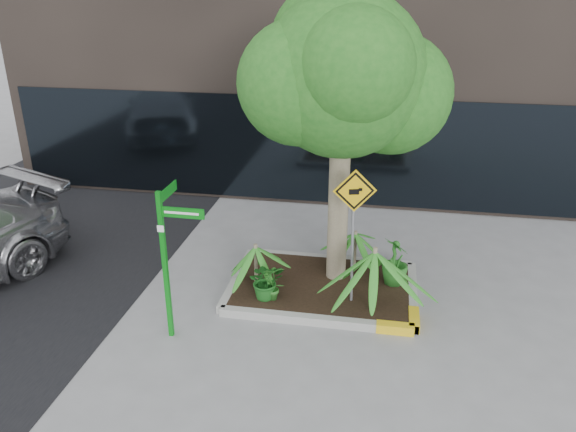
# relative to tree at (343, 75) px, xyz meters

# --- Properties ---
(ground) EXTENTS (80.00, 80.00, 0.00)m
(ground) POSITION_rel_tree_xyz_m (-0.40, -0.65, -3.80)
(ground) COLOR gray
(ground) RESTS_ON ground
(planter) EXTENTS (3.35, 2.36, 0.15)m
(planter) POSITION_rel_tree_xyz_m (-0.16, -0.38, -3.70)
(planter) COLOR #9E9E99
(planter) RESTS_ON ground
(tree) EXTENTS (3.47, 3.08, 5.21)m
(tree) POSITION_rel_tree_xyz_m (0.00, 0.00, 0.00)
(tree) COLOR gray
(tree) RESTS_ON ground
(palm_front) EXTENTS (1.30, 1.30, 1.45)m
(palm_front) POSITION_rel_tree_xyz_m (0.71, -1.10, -2.57)
(palm_front) COLOR gray
(palm_front) RESTS_ON ground
(palm_left) EXTENTS (0.88, 0.88, 0.97)m
(palm_left) POSITION_rel_tree_xyz_m (-1.38, -0.56, -2.92)
(palm_left) COLOR gray
(palm_left) RESTS_ON ground
(palm_back) EXTENTS (0.79, 0.79, 0.88)m
(palm_back) POSITION_rel_tree_xyz_m (0.31, 0.49, -3.00)
(palm_back) COLOR gray
(palm_back) RESTS_ON ground
(shrub_a) EXTENTS (0.79, 0.79, 0.67)m
(shrub_a) POSITION_rel_tree_xyz_m (-1.10, -1.01, -3.32)
(shrub_a) COLOR #18561A
(shrub_a) RESTS_ON planter
(shrub_b) EXTENTS (0.68, 0.68, 0.87)m
(shrub_b) POSITION_rel_tree_xyz_m (1.06, -0.10, -3.22)
(shrub_b) COLOR #23681F
(shrub_b) RESTS_ON planter
(shrub_c) EXTENTS (0.45, 0.45, 0.68)m
(shrub_c) POSITION_rel_tree_xyz_m (-0.96, -1.03, -3.31)
(shrub_c) COLOR #26661F
(shrub_c) RESTS_ON planter
(shrub_d) EXTENTS (0.62, 0.62, 0.80)m
(shrub_d) POSITION_rel_tree_xyz_m (0.02, 0.32, -3.25)
(shrub_d) COLOR #2B5E1B
(shrub_d) RESTS_ON planter
(street_sign_post) EXTENTS (0.72, 0.71, 2.44)m
(street_sign_post) POSITION_rel_tree_xyz_m (-2.35, -2.11, -2.29)
(street_sign_post) COLOR #0B8316
(street_sign_post) RESTS_ON ground
(cattle_sign) EXTENTS (0.70, 0.32, 2.32)m
(cattle_sign) POSITION_rel_tree_xyz_m (0.32, -0.74, -2.08)
(cattle_sign) COLOR slate
(cattle_sign) RESTS_ON ground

